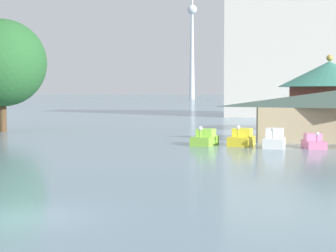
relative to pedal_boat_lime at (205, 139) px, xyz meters
name	(u,v)px	position (x,y,z in m)	size (l,w,h in m)	color
ground_plane	(17,219)	(-4.48, -27.73, -0.52)	(2000.00, 2000.00, 0.00)	slate
pedal_boat_lime	(205,139)	(0.00, 0.00, 0.00)	(2.20, 3.18, 1.59)	#8CCC3F
pedal_boat_yellow	(242,139)	(2.93, 0.23, 0.01)	(2.29, 3.29, 1.68)	yellow
pedal_boat_white	(274,140)	(5.42, -1.69, 0.07)	(1.87, 2.63, 1.60)	white
pedal_boat_pink	(314,142)	(8.40, -1.29, -0.08)	(1.73, 2.55, 1.30)	pink
green_roof_pavilion	(329,92)	(12.30, 18.29, 3.78)	(11.05, 11.05, 8.32)	brown
shoreline_tree_tall_left	(2,63)	(-22.64, 12.81, 6.87)	(9.49, 9.49, 12.09)	brown
background_building_block	(305,50)	(13.68, 57.30, 11.10)	(28.36, 12.89, 23.21)	beige
distant_broadcast_tower	(192,23)	(-31.05, 335.35, 49.58)	(6.29, 6.29, 123.21)	silver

